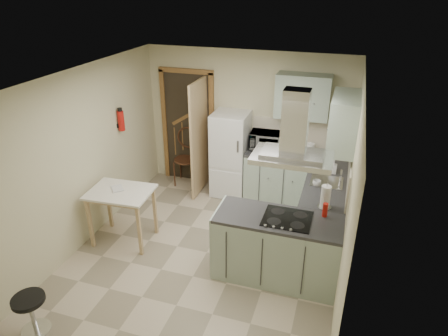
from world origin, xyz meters
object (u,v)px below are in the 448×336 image
(microwave, at_px, (267,141))
(stool, at_px, (32,314))
(drop_leaf_table, at_px, (123,216))
(bentwood_chair, at_px, (186,160))
(fridge, at_px, (230,154))
(peninsula, at_px, (277,247))
(extractor_hood, at_px, (292,157))

(microwave, bearing_deg, stool, -118.46)
(drop_leaf_table, bearing_deg, bentwood_chair, 81.58)
(fridge, height_order, bentwood_chair, fridge)
(peninsula, xyz_separation_m, extractor_hood, (0.10, 0.00, 1.27))
(peninsula, bearing_deg, microwave, 106.59)
(stool, height_order, microwave, microwave)
(bentwood_chair, bearing_deg, fridge, -10.48)
(stool, bearing_deg, bentwood_chair, 86.30)
(stool, relative_size, microwave, 0.86)
(fridge, relative_size, microwave, 2.75)
(drop_leaf_table, height_order, bentwood_chair, bentwood_chair)
(extractor_hood, distance_m, drop_leaf_table, 2.72)
(fridge, height_order, drop_leaf_table, fridge)
(fridge, xyz_separation_m, peninsula, (1.22, -1.98, -0.30))
(fridge, bearing_deg, peninsula, -58.26)
(microwave, bearing_deg, drop_leaf_table, -134.21)
(extractor_hood, distance_m, stool, 3.34)
(stool, bearing_deg, drop_leaf_table, 87.51)
(extractor_hood, relative_size, bentwood_chair, 0.93)
(bentwood_chair, height_order, microwave, microwave)
(drop_leaf_table, xyz_separation_m, microwave, (1.68, 1.94, 0.64))
(drop_leaf_table, relative_size, stool, 1.88)
(extractor_hood, height_order, bentwood_chair, extractor_hood)
(fridge, relative_size, extractor_hood, 1.67)
(peninsula, distance_m, bentwood_chair, 2.96)
(peninsula, relative_size, drop_leaf_table, 1.76)
(extractor_hood, height_order, microwave, extractor_hood)
(bentwood_chair, distance_m, stool, 3.79)
(peninsula, bearing_deg, fridge, 121.74)
(peninsula, relative_size, stool, 3.30)
(microwave, bearing_deg, extractor_hood, -74.29)
(fridge, distance_m, extractor_hood, 2.57)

